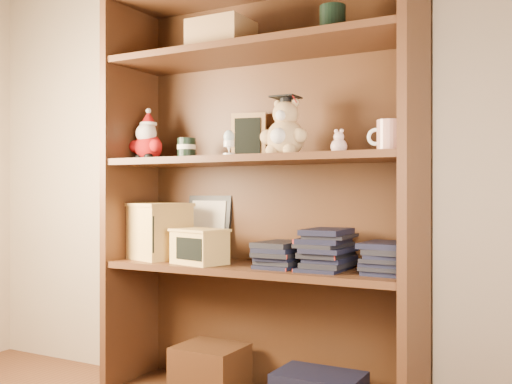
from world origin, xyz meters
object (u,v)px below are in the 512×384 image
grad_teddy_bear (285,132)px  treats_box (160,231)px  bookcase (262,203)px  teacher_mug (389,136)px

grad_teddy_bear → treats_box: size_ratio=0.84×
bookcase → treats_box: bearing=-173.3°
grad_teddy_bear → teacher_mug: 0.38m
bookcase → teacher_mug: size_ratio=13.29×
teacher_mug → treats_box: teacher_mug is taller
grad_teddy_bear → teacher_mug: grad_teddy_bear is taller
treats_box → teacher_mug: bearing=0.1°
teacher_mug → bookcase: bearing=174.2°
bookcase → grad_teddy_bear: (0.12, -0.06, 0.25)m
bookcase → teacher_mug: bookcase is taller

